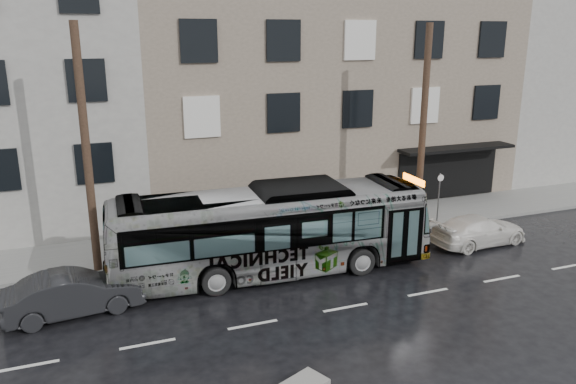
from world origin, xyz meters
name	(u,v)px	position (x,y,z in m)	size (l,w,h in m)	color
ground	(315,278)	(0.00, 0.00, 0.00)	(120.00, 120.00, 0.00)	black
sidewalk	(272,233)	(0.00, 4.90, 0.07)	(90.00, 3.60, 0.15)	gray
building_taupe	(309,91)	(5.00, 12.70, 5.50)	(20.00, 12.00, 11.00)	gray
building_filler	(563,74)	(24.00, 12.70, 6.00)	(18.00, 12.00, 12.00)	#ABA9A2
utility_pole_front	(423,129)	(6.50, 3.30, 4.65)	(0.30, 0.30, 9.00)	#4B3425
utility_pole_rear	(87,152)	(-7.50, 3.30, 4.65)	(0.30, 0.30, 9.00)	#4B3425
sign_post	(438,199)	(7.60, 3.30, 1.35)	(0.06, 0.06, 2.40)	slate
bus	(270,231)	(-1.39, 1.05, 1.67)	(2.81, 12.00, 3.34)	#B2B2B2
white_sedan	(479,230)	(7.88, 0.71, 0.63)	(1.76, 4.33, 1.26)	silver
dark_sedan	(73,294)	(-8.35, 0.22, 0.71)	(1.49, 4.28, 1.41)	black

